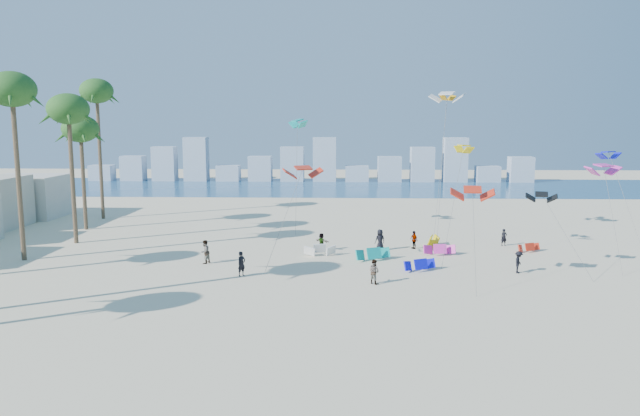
{
  "coord_description": "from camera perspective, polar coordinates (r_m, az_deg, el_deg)",
  "views": [
    {
      "loc": [
        4.76,
        -30.83,
        11.39
      ],
      "look_at": [
        3.0,
        16.0,
        4.5
      ],
      "focal_mm": 33.1,
      "sensor_mm": 36.0,
      "label": 1
    }
  ],
  "objects": [
    {
      "name": "kitesurfer_near",
      "position": [
        44.33,
        -7.6,
        -5.37
      ],
      "size": [
        0.77,
        0.8,
        1.85
      ],
      "primitive_type": "imported",
      "rotation": [
        0.0,
        0.0,
        0.86
      ],
      "color": "black",
      "rests_on": "ground"
    },
    {
      "name": "grounded_kites",
      "position": [
        50.66,
        8.68,
        -4.2
      ],
      "size": [
        21.31,
        11.91,
        1.01
      ],
      "color": "silver",
      "rests_on": "ground"
    },
    {
      "name": "ground",
      "position": [
        33.21,
        -6.36,
        -11.75
      ],
      "size": [
        220.0,
        220.0,
        0.0
      ],
      "primitive_type": "plane",
      "color": "beige",
      "rests_on": "ground"
    },
    {
      "name": "distant_skyline",
      "position": [
        113.29,
        -0.86,
        4.16
      ],
      "size": [
        85.0,
        3.0,
        8.4
      ],
      "color": "#9EADBF",
      "rests_on": "ground"
    },
    {
      "name": "palm_row",
      "position": [
        54.11,
        -27.82,
        8.09
      ],
      "size": [
        10.38,
        44.8,
        16.3
      ],
      "color": "brown",
      "rests_on": "ground"
    },
    {
      "name": "kitesurfers_far",
      "position": [
        50.13,
        4.64,
        -3.77
      ],
      "size": [
        26.89,
        10.85,
        1.91
      ],
      "color": "black",
      "rests_on": "ground"
    },
    {
      "name": "flying_kites",
      "position": [
        52.31,
        12.54,
        6.32
      ],
      "size": [
        33.21,
        24.58,
        14.7
      ],
      "color": "red",
      "rests_on": "ground"
    },
    {
      "name": "kitesurfer_mid",
      "position": [
        42.1,
        5.24,
        -6.13
      ],
      "size": [
        1.08,
        1.07,
        1.75
      ],
      "primitive_type": "imported",
      "rotation": [
        0.0,
        0.0,
        2.4
      ],
      "color": "gray",
      "rests_on": "ground"
    },
    {
      "name": "ocean",
      "position": [
        103.57,
        -0.49,
        2.05
      ],
      "size": [
        220.0,
        220.0,
        0.0
      ],
      "primitive_type": "plane",
      "color": "navy",
      "rests_on": "ground"
    }
  ]
}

